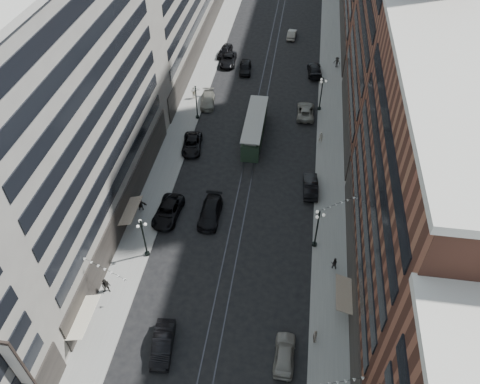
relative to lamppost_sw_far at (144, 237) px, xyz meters
The scene contains 32 objects.
ground 33.44m from the lamppost_sw_far, 73.96° to the left, with size 220.00×220.00×0.00m, color black.
sidewalk_west 42.15m from the lamppost_sw_far, 92.45° to the left, with size 4.00×180.00×0.15m, color gray.
sidewalk_east 46.70m from the lamppost_sw_far, 64.31° to the left, with size 4.00×180.00×0.15m, color gray.
rail_west 42.96m from the lamppost_sw_far, 78.56° to the left, with size 0.12×180.00×0.02m, color #2D2D33.
rail_east 43.26m from the lamppost_sw_far, 76.74° to the left, with size 0.12×180.00×0.02m, color #2D2D33.
building_west_mid 14.31m from the lamppost_sw_far, 147.34° to the left, with size 8.00×36.00×28.00m, color gray.
building_east_mid 27.67m from the lamppost_sw_far, ahead, with size 8.00×30.00×24.00m, color brown.
lamppost_sw_far is the anchor object (origin of this frame).
lamppost_sw_mid 27.00m from the lamppost_sw_far, 90.00° to the left, with size 1.03×1.14×5.52m.
lamppost_se_far 18.83m from the lamppost_sw_far, 12.26° to the left, with size 1.03×1.14×5.52m.
lamppost_se_mid 36.91m from the lamppost_sw_far, 60.10° to the left, with size 1.03×1.14×5.52m.
streetcar 25.32m from the lamppost_sw_far, 68.65° to the left, with size 2.64×11.95×3.31m.
car_2 6.66m from the lamppost_sw_far, 82.66° to the left, with size 2.72×5.91×1.64m, color black.
car_4 19.01m from the lamppost_sw_far, 32.03° to the right, with size 1.89×4.71×1.60m, color gray.
car_5 11.86m from the lamppost_sw_far, 66.19° to the right, with size 1.76×5.06×1.67m, color black.
pedestrian_2 6.30m from the lamppost_sw_far, 116.44° to the right, with size 0.95×0.52×1.95m, color black.
pedestrian_4 20.42m from the lamppost_sw_far, 22.98° to the right, with size 1.00×0.45×1.70m, color #B3A494.
car_7 19.75m from the lamppost_sw_far, 87.66° to the left, with size 2.55×5.53×1.54m, color black.
car_8 31.23m from the lamppost_sw_far, 88.53° to the left, with size 2.13×5.23×1.52m, color slate.
car_9 47.78m from the lamppost_sw_far, 89.04° to the left, with size 2.04×5.06×1.72m, color black.
car_10 22.11m from the lamppost_sw_far, 36.84° to the left, with size 1.78×5.11×1.68m, color black.
car_11 34.42m from the lamppost_sw_far, 61.69° to the left, with size 2.56×5.56×1.55m, color slate.
car_12 46.59m from the lamppost_sw_far, 68.15° to the left, with size 2.30×5.65×1.64m, color black.
car_13 42.71m from the lamppost_sw_far, 82.84° to the left, with size 1.99×4.96×1.69m, color black.
car_14 58.28m from the lamppost_sw_far, 77.57° to the left, with size 1.55×4.43×1.46m, color gray.
pedestrian_5 7.57m from the lamppost_sw_far, 112.20° to the left, with size 1.62×0.46×1.74m, color black.
pedestrian_6 32.52m from the lamppost_sw_far, 93.01° to the left, with size 1.11×0.51×1.90m, color beige.
pedestrian_7 20.68m from the lamppost_sw_far, ahead, with size 0.73×0.40×1.50m, color black.
pedestrian_8 30.11m from the lamppost_sw_far, 51.49° to the left, with size 0.62×0.41×1.71m, color #B4A995.
pedestrian_9 50.66m from the lamppost_sw_far, 65.32° to the left, with size 1.22×0.50×1.88m, color black.
car_extra_0 9.23m from the lamppost_sw_far, 48.98° to the left, with size 2.38×5.85×1.70m, color black.
car_extra_1 44.85m from the lamppost_sw_far, 87.58° to the left, with size 2.63×5.69×1.58m, color black.
Camera 1 is at (5.72, -3.30, 41.01)m, focal length 35.00 mm.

